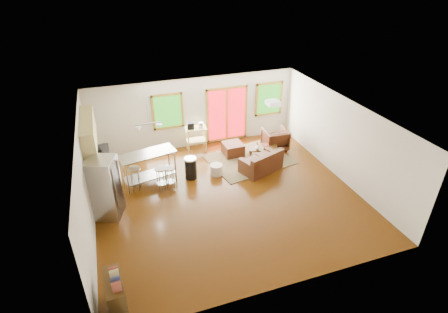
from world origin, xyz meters
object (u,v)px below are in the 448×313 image
object	(u,v)px
coffee_table	(263,148)
island	(148,163)
ottoman	(233,149)
loveseat	(262,163)
refrigerator	(105,188)
kitchen_cart	(195,131)
rug	(249,159)
armchair	(275,138)

from	to	relation	value
coffee_table	island	size ratio (longest dim) A/B	0.65
ottoman	island	size ratio (longest dim) A/B	0.38
loveseat	refrigerator	size ratio (longest dim) A/B	0.88
ottoman	kitchen_cart	distance (m)	1.49
rug	kitchen_cart	size ratio (longest dim) A/B	2.37
refrigerator	kitchen_cart	bearing A→B (deg)	63.35
loveseat	coffee_table	bearing A→B (deg)	43.36
rug	coffee_table	bearing A→B (deg)	3.55
loveseat	armchair	size ratio (longest dim) A/B	1.78
armchair	refrigerator	xyz separation A→B (m)	(-6.00, -2.00, 0.44)
refrigerator	kitchen_cart	world-z (taller)	refrigerator
island	kitchen_cart	size ratio (longest dim) A/B	1.56
loveseat	refrigerator	world-z (taller)	refrigerator
loveseat	island	xyz separation A→B (m)	(-3.59, 0.47, 0.45)
loveseat	kitchen_cart	size ratio (longest dim) A/B	1.35
coffee_table	ottoman	distance (m)	1.07
loveseat	refrigerator	bearing A→B (deg)	168.47
kitchen_cart	island	bearing A→B (deg)	-139.95
refrigerator	island	xyz separation A→B (m)	(1.30, 1.21, -0.14)
refrigerator	island	size ratio (longest dim) A/B	0.98
armchair	rug	bearing A→B (deg)	25.06
refrigerator	loveseat	bearing A→B (deg)	30.63
ottoman	coffee_table	bearing A→B (deg)	-28.42
armchair	ottoman	xyz separation A→B (m)	(-1.63, 0.07, -0.21)
rug	island	size ratio (longest dim) A/B	1.52
ottoman	kitchen_cart	size ratio (longest dim) A/B	0.59
loveseat	island	bearing A→B (deg)	152.42
coffee_table	kitchen_cart	bearing A→B (deg)	149.30
rug	coffee_table	world-z (taller)	coffee_table
island	kitchen_cart	world-z (taller)	kitchen_cart
refrigerator	island	distance (m)	1.78
coffee_table	island	xyz separation A→B (m)	(-4.01, -0.36, 0.38)
coffee_table	refrigerator	bearing A→B (deg)	-163.58
kitchen_cart	ottoman	bearing A→B (deg)	-32.45
armchair	island	distance (m)	4.78
coffee_table	refrigerator	distance (m)	5.56
kitchen_cart	armchair	bearing A→B (deg)	-16.25
refrigerator	kitchen_cart	xyz separation A→B (m)	(3.21, 2.81, -0.10)
rug	armchair	size ratio (longest dim) A/B	3.14
loveseat	refrigerator	xyz separation A→B (m)	(-4.89, -0.73, 0.59)
armchair	kitchen_cart	distance (m)	2.93
armchair	kitchen_cart	xyz separation A→B (m)	(-2.79, 0.81, 0.35)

